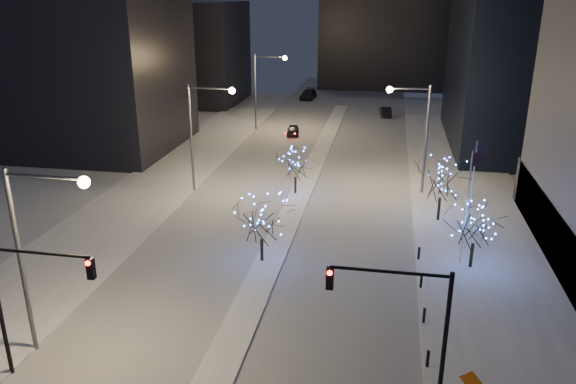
% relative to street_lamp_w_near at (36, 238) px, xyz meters
% --- Properties ---
extents(road, '(20.00, 130.00, 0.02)m').
position_rel_street_lamp_w_near_xyz_m(road, '(8.94, 33.00, -6.49)').
color(road, '#AAAFB9').
rests_on(road, ground).
extents(median, '(2.00, 80.00, 0.15)m').
position_rel_street_lamp_w_near_xyz_m(median, '(8.94, 28.00, -6.42)').
color(median, white).
rests_on(median, ground).
extents(east_sidewalk, '(10.00, 90.00, 0.15)m').
position_rel_street_lamp_w_near_xyz_m(east_sidewalk, '(23.94, 18.00, -6.42)').
color(east_sidewalk, white).
rests_on(east_sidewalk, ground).
extents(west_sidewalk, '(8.00, 90.00, 0.15)m').
position_rel_street_lamp_w_near_xyz_m(west_sidewalk, '(-5.06, 18.00, -6.42)').
color(west_sidewalk, white).
rests_on(west_sidewalk, ground).
extents(filler_west_near, '(22.00, 18.00, 24.00)m').
position_rel_street_lamp_w_near_xyz_m(filler_west_near, '(-19.06, 38.00, 5.50)').
color(filler_west_near, black).
rests_on(filler_west_near, ground).
extents(filler_west_far, '(18.00, 16.00, 16.00)m').
position_rel_street_lamp_w_near_xyz_m(filler_west_far, '(-17.06, 68.00, 1.50)').
color(filler_west_far, black).
rests_on(filler_west_far, ground).
extents(street_lamp_w_near, '(4.40, 0.56, 10.00)m').
position_rel_street_lamp_w_near_xyz_m(street_lamp_w_near, '(0.00, 0.00, 0.00)').
color(street_lamp_w_near, '#595E66').
rests_on(street_lamp_w_near, ground).
extents(street_lamp_w_mid, '(4.40, 0.56, 10.00)m').
position_rel_street_lamp_w_near_xyz_m(street_lamp_w_mid, '(0.00, 25.00, 0.00)').
color(street_lamp_w_mid, '#595E66').
rests_on(street_lamp_w_mid, ground).
extents(street_lamp_w_far, '(4.40, 0.56, 10.00)m').
position_rel_street_lamp_w_near_xyz_m(street_lamp_w_far, '(0.00, 50.00, 0.00)').
color(street_lamp_w_far, '#595E66').
rests_on(street_lamp_w_far, ground).
extents(street_lamp_east, '(3.90, 0.56, 10.00)m').
position_rel_street_lamp_w_near_xyz_m(street_lamp_east, '(19.02, 28.00, -0.05)').
color(street_lamp_east, '#595E66').
rests_on(street_lamp_east, ground).
extents(traffic_signal_west, '(5.26, 0.43, 7.00)m').
position_rel_street_lamp_w_near_xyz_m(traffic_signal_west, '(0.50, -2.00, -1.74)').
color(traffic_signal_west, black).
rests_on(traffic_signal_west, ground).
extents(traffic_signal_east, '(5.26, 0.43, 7.00)m').
position_rel_street_lamp_w_near_xyz_m(traffic_signal_east, '(17.88, -1.00, -1.74)').
color(traffic_signal_east, black).
rests_on(traffic_signal_east, ground).
extents(flagpoles, '(1.35, 2.60, 8.00)m').
position_rel_street_lamp_w_near_xyz_m(flagpoles, '(22.30, 15.25, -1.70)').
color(flagpoles, silver).
rests_on(flagpoles, east_sidewalk).
extents(bollards, '(0.16, 12.16, 0.90)m').
position_rel_street_lamp_w_near_xyz_m(bollards, '(19.14, 8.00, -5.90)').
color(bollards, black).
rests_on(bollards, east_sidewalk).
extents(car_near, '(1.93, 3.87, 1.26)m').
position_rel_street_lamp_w_near_xyz_m(car_near, '(4.39, 47.85, -5.87)').
color(car_near, black).
rests_on(car_near, ground).
extents(car_mid, '(2.02, 4.45, 1.42)m').
position_rel_street_lamp_w_near_xyz_m(car_mid, '(15.98, 61.73, -5.79)').
color(car_mid, black).
rests_on(car_mid, ground).
extents(car_far, '(2.54, 5.58, 1.58)m').
position_rel_street_lamp_w_near_xyz_m(car_far, '(2.64, 73.42, -5.71)').
color(car_far, black).
rests_on(car_far, ground).
extents(holiday_tree_median_near, '(5.35, 5.35, 4.93)m').
position_rel_street_lamp_w_near_xyz_m(holiday_tree_median_near, '(8.44, 11.91, -3.24)').
color(holiday_tree_median_near, black).
rests_on(holiday_tree_median_near, median).
extents(holiday_tree_median_far, '(3.47, 3.47, 4.27)m').
position_rel_street_lamp_w_near_xyz_m(holiday_tree_median_far, '(8.44, 25.78, -3.57)').
color(holiday_tree_median_far, black).
rests_on(holiday_tree_median_far, median).
extents(holiday_tree_plaza_near, '(3.47, 3.47, 4.36)m').
position_rel_street_lamp_w_near_xyz_m(holiday_tree_plaza_near, '(22.56, 13.50, -3.44)').
color(holiday_tree_plaza_near, black).
rests_on(holiday_tree_plaza_near, east_sidewalk).
extents(holiday_tree_plaza_far, '(4.72, 4.72, 5.29)m').
position_rel_street_lamp_w_near_xyz_m(holiday_tree_plaza_far, '(20.96, 21.59, -2.92)').
color(holiday_tree_plaza_far, black).
rests_on(holiday_tree_plaza_far, east_sidewalk).
extents(construction_sign, '(1.00, 0.47, 1.78)m').
position_rel_street_lamp_w_near_xyz_m(construction_sign, '(20.83, -0.40, -5.28)').
color(construction_sign, black).
rests_on(construction_sign, east_sidewalk).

